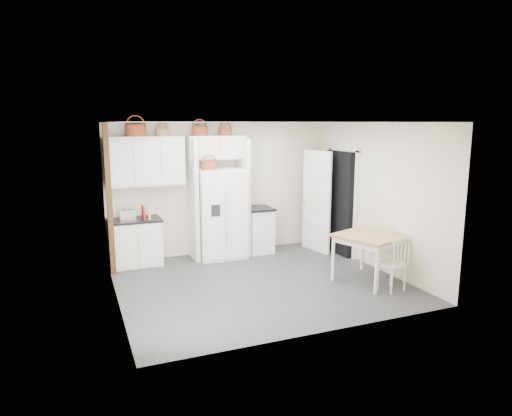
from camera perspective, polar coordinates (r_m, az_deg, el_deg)
name	(u,v)px	position (r m, az deg, el deg)	size (l,w,h in m)	color
floor	(259,282)	(7.64, 0.43, -9.23)	(4.50, 4.50, 0.00)	#29292B
ceiling	(260,122)	(7.19, 0.46, 10.67)	(4.50, 4.50, 0.00)	white
wall_back	(222,188)	(9.16, -4.33, 2.46)	(4.50, 4.50, 0.00)	beige
wall_left	(113,215)	(6.78, -17.41, -0.86)	(4.00, 4.00, 0.00)	beige
wall_right	(376,196)	(8.41, 14.77, 1.41)	(4.00, 4.00, 0.00)	beige
refrigerator	(220,213)	(8.84, -4.50, -0.67)	(0.90, 0.72, 1.74)	white
base_cab_left	(136,243)	(8.68, -14.80, -4.28)	(0.90, 0.57, 0.83)	silver
base_cab_right	(258,231)	(9.27, 0.26, -2.84)	(0.50, 0.60, 0.88)	silver
dining_table	(369,258)	(7.79, 13.95, -6.07)	(0.95, 0.95, 0.80)	brown
windsor_chair	(392,264)	(7.48, 16.64, -6.70)	(0.42, 0.38, 0.85)	silver
counter_left	(135,220)	(8.58, -14.93, -1.47)	(0.94, 0.61, 0.04)	black
counter_right	(258,208)	(9.17, 0.26, -0.05)	(0.54, 0.64, 0.04)	black
toaster	(127,215)	(8.47, -15.80, -0.88)	(0.28, 0.16, 0.19)	silver
cookbook_red	(143,213)	(8.49, -13.90, -0.57)	(0.04, 0.16, 0.24)	#AB1B11
cookbook_cream	(149,213)	(8.51, -13.18, -0.56)	(0.03, 0.15, 0.23)	beige
basket_upper_b	(136,130)	(8.54, -14.79, 9.36)	(0.37, 0.37, 0.21)	maroon
basket_upper_c	(162,132)	(8.62, -11.64, 9.24)	(0.24, 0.24, 0.14)	brown
basket_bridge_a	(200,131)	(8.77, -7.05, 9.51)	(0.31, 0.31, 0.17)	maroon
basket_bridge_b	(225,132)	(8.92, -3.87, 9.49)	(0.26, 0.26, 0.15)	maroon
basket_fridge_a	(209,166)	(8.54, -5.88, 5.30)	(0.28, 0.28, 0.15)	maroon
upper_cabinet	(145,161)	(8.59, -13.66, 5.68)	(1.40, 0.34, 0.90)	silver
bridge_cabinet	(216,147)	(8.87, -5.00, 7.54)	(1.12, 0.34, 0.45)	silver
fridge_panel_left	(193,200)	(8.72, -7.86, 0.98)	(0.08, 0.60, 2.30)	silver
fridge_panel_right	(244,197)	(9.02, -1.56, 1.39)	(0.08, 0.60, 2.30)	silver
trim_post	(109,200)	(8.11, -17.86, 0.93)	(0.09, 0.09, 2.60)	#402A13
doorway_void	(341,203)	(9.21, 10.54, 0.63)	(0.18, 0.85, 2.05)	black
door_slab	(316,201)	(9.31, 7.57, 0.82)	(0.80, 0.04, 2.05)	white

